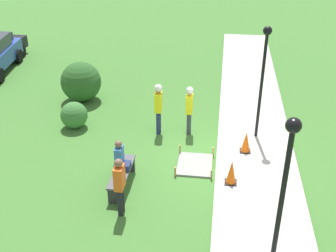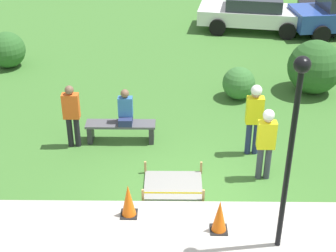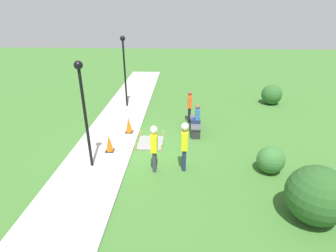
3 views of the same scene
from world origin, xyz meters
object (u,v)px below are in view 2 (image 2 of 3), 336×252
at_px(lamppost_near, 293,130).
at_px(parked_car_white, 254,12).
at_px(park_bench, 121,128).
at_px(bystander_in_orange_shirt, 72,113).
at_px(person_seated_on_bench, 125,110).
at_px(traffic_cone_near_patch, 128,200).
at_px(traffic_cone_far_patch, 220,216).
at_px(worker_assistant, 254,113).
at_px(worker_supervisor, 266,138).

height_order(lamppost_near, parked_car_white, lamppost_near).
height_order(park_bench, bystander_in_orange_shirt, bystander_in_orange_shirt).
xyz_separation_m(park_bench, person_seated_on_bench, (0.13, 0.05, 0.50)).
height_order(park_bench, parked_car_white, parked_car_white).
distance_m(bystander_in_orange_shirt, parked_car_white, 10.54).
height_order(traffic_cone_near_patch, traffic_cone_far_patch, traffic_cone_near_patch).
relative_size(lamppost_near, parked_car_white, 0.84).
xyz_separation_m(worker_assistant, bystander_in_orange_shirt, (-4.38, 0.30, -0.17)).
bearing_deg(worker_assistant, lamppost_near, -88.96).
height_order(bystander_in_orange_shirt, parked_car_white, bystander_in_orange_shirt).
height_order(worker_supervisor, parked_car_white, worker_supervisor).
xyz_separation_m(lamppost_near, parked_car_white, (1.18, 12.56, -1.87)).
relative_size(traffic_cone_near_patch, worker_supervisor, 0.42).
relative_size(park_bench, worker_supervisor, 1.00).
relative_size(person_seated_on_bench, worker_assistant, 0.49).
distance_m(traffic_cone_far_patch, parked_car_white, 12.38).
xyz_separation_m(traffic_cone_far_patch, parked_car_white, (2.26, 12.17, 0.27)).
bearing_deg(parked_car_white, traffic_cone_near_patch, -99.59).
relative_size(worker_supervisor, bystander_in_orange_shirt, 1.06).
bearing_deg(worker_supervisor, bystander_in_orange_shirt, 163.41).
xyz_separation_m(worker_supervisor, parked_car_white, (1.12, 10.25, -0.32)).
distance_m(traffic_cone_far_patch, park_bench, 4.15).
distance_m(worker_supervisor, lamppost_near, 2.78).
distance_m(traffic_cone_near_patch, lamppost_near, 3.66).
relative_size(traffic_cone_far_patch, park_bench, 0.40).
xyz_separation_m(traffic_cone_near_patch, park_bench, (-0.44, 3.06, -0.10)).
distance_m(park_bench, worker_assistant, 3.36).
bearing_deg(parked_car_white, lamppost_near, -85.95).
bearing_deg(traffic_cone_far_patch, worker_supervisor, 59.38).
bearing_deg(worker_supervisor, parked_car_white, 83.74).
height_order(traffic_cone_near_patch, person_seated_on_bench, person_seated_on_bench).
xyz_separation_m(worker_assistant, parked_car_white, (1.24, 9.21, -0.38)).
bearing_deg(traffic_cone_far_patch, parked_car_white, 79.48).
xyz_separation_m(traffic_cone_far_patch, person_seated_on_bench, (-2.08, 3.56, 0.42)).
xyz_separation_m(traffic_cone_far_patch, bystander_in_orange_shirt, (-3.37, 3.26, 0.49)).
relative_size(traffic_cone_near_patch, worker_assistant, 0.40).
height_order(park_bench, lamppost_near, lamppost_near).
distance_m(worker_assistant, parked_car_white, 9.30).
bearing_deg(bystander_in_orange_shirt, person_seated_on_bench, 12.96).
xyz_separation_m(worker_supervisor, lamppost_near, (-0.06, -2.31, 1.55)).
height_order(person_seated_on_bench, parked_car_white, person_seated_on_bench).
height_order(traffic_cone_far_patch, parked_car_white, parked_car_white).
xyz_separation_m(bystander_in_orange_shirt, parked_car_white, (5.63, 8.91, -0.21)).
distance_m(traffic_cone_near_patch, worker_assistant, 3.81).
height_order(park_bench, worker_assistant, worker_assistant).
distance_m(traffic_cone_near_patch, park_bench, 3.09).
distance_m(traffic_cone_near_patch, parked_car_white, 12.40).
height_order(worker_supervisor, bystander_in_orange_shirt, worker_supervisor).
bearing_deg(worker_supervisor, traffic_cone_far_patch, -120.62).
bearing_deg(traffic_cone_far_patch, bystander_in_orange_shirt, 135.92).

